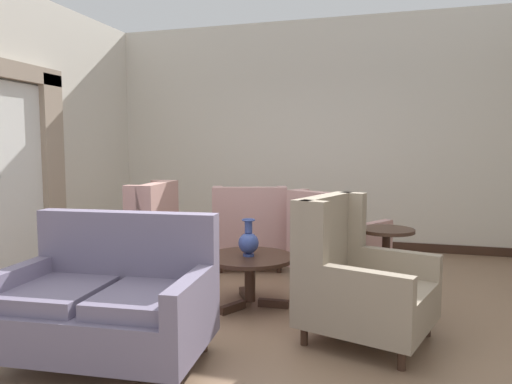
# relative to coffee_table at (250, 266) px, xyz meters

# --- Properties ---
(ground) EXTENTS (8.76, 8.76, 0.00)m
(ground) POSITION_rel_coffee_table_xyz_m (0.02, -0.27, -0.37)
(ground) COLOR #896B51
(wall_back) EXTENTS (6.18, 0.08, 3.28)m
(wall_back) POSITION_rel_coffee_table_xyz_m (0.02, 2.86, 1.27)
(wall_back) COLOR silver
(wall_back) RESTS_ON ground
(wall_left) EXTENTS (0.08, 4.38, 3.28)m
(wall_left) POSITION_rel_coffee_table_xyz_m (-2.99, 0.67, 1.27)
(wall_left) COLOR silver
(wall_left) RESTS_ON ground
(baseboard_back) EXTENTS (6.02, 0.03, 0.12)m
(baseboard_back) POSITION_rel_coffee_table_xyz_m (0.02, 2.80, -0.31)
(baseboard_back) COLOR #382319
(baseboard_back) RESTS_ON ground
(coffee_table) EXTENTS (0.81, 0.81, 0.46)m
(coffee_table) POSITION_rel_coffee_table_xyz_m (0.00, 0.00, 0.00)
(coffee_table) COLOR #382319
(coffee_table) RESTS_ON ground
(porcelain_vase) EXTENTS (0.19, 0.19, 0.34)m
(porcelain_vase) POSITION_rel_coffee_table_xyz_m (-0.01, -0.01, 0.23)
(porcelain_vase) COLOR #384C93
(porcelain_vase) RESTS_ON coffee_table
(settee) EXTENTS (1.42, 0.94, 0.98)m
(settee) POSITION_rel_coffee_table_xyz_m (-0.58, -1.35, 0.04)
(settee) COLOR slate
(settee) RESTS_ON ground
(armchair_near_window) EXTENTS (1.08, 1.11, 1.00)m
(armchair_near_window) POSITION_rel_coffee_table_xyz_m (-0.42, 1.37, 0.05)
(armchair_near_window) COLOR tan
(armchair_near_window) RESTS_ON ground
(armchair_foreground_right) EXTENTS (1.08, 1.05, 1.07)m
(armchair_foreground_right) POSITION_rel_coffee_table_xyz_m (0.99, -0.48, 0.07)
(armchair_foreground_right) COLOR gray
(armchair_foreground_right) RESTS_ON ground
(armchair_near_sideboard) EXTENTS (1.12, 1.13, 0.99)m
(armchair_near_sideboard) POSITION_rel_coffee_table_xyz_m (0.65, 1.03, 0.05)
(armchair_near_sideboard) COLOR tan
(armchair_near_sideboard) RESTS_ON ground
(armchair_far_left) EXTENTS (0.93, 0.87, 1.11)m
(armchair_far_left) POSITION_rel_coffee_table_xyz_m (-1.16, -0.03, 0.09)
(armchair_far_left) COLOR tan
(armchair_far_left) RESTS_ON ground
(side_table) EXTENTS (0.48, 0.48, 0.74)m
(side_table) POSITION_rel_coffee_table_xyz_m (1.19, 0.18, 0.07)
(side_table) COLOR #382319
(side_table) RESTS_ON ground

